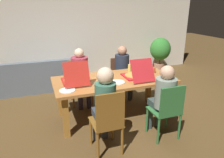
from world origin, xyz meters
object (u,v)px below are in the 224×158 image
(pizza_box_0, at_px, (136,75))
(plate_0, at_px, (117,82))
(person_0, at_px, (123,68))
(person_2, at_px, (163,95))
(drinking_glass_0, at_px, (106,77))
(chair_1, at_px, (80,78))
(pizza_box_1, at_px, (75,79))
(drinking_glass_2, at_px, (107,75))
(potted_plant, at_px, (160,51))
(drinking_glass_1, at_px, (129,68))
(person_1, at_px, (81,72))
(person_3, at_px, (104,102))
(chair_3, at_px, (108,121))
(dining_table, at_px, (114,84))
(chair_0, at_px, (120,75))
(drinking_glass_3, at_px, (154,70))
(plate_1, at_px, (67,90))
(couch, at_px, (44,78))
(chair_2, at_px, (168,109))

(pizza_box_0, bearing_deg, plate_0, -163.63)
(person_0, height_order, person_2, person_2)
(person_2, distance_m, drinking_glass_0, 1.06)
(chair_1, relative_size, plate_0, 3.48)
(pizza_box_1, relative_size, drinking_glass_2, 5.37)
(pizza_box_0, bearing_deg, potted_plant, 49.12)
(person_2, xyz_separation_m, plate_0, (-0.53, 0.63, 0.06))
(pizza_box_1, distance_m, drinking_glass_1, 1.20)
(person_1, xyz_separation_m, drinking_glass_1, (0.92, -0.43, 0.12))
(person_1, bearing_deg, drinking_glass_2, -61.71)
(chair_1, relative_size, drinking_glass_0, 6.63)
(person_3, bearing_deg, drinking_glass_0, 70.28)
(chair_3, xyz_separation_m, drinking_glass_0, (0.29, 0.97, 0.29))
(plate_0, bearing_deg, potted_plant, 45.05)
(dining_table, relative_size, chair_0, 2.50)
(chair_0, distance_m, drinking_glass_3, 1.01)
(drinking_glass_2, bearing_deg, pizza_box_1, -175.19)
(pizza_box_0, xyz_separation_m, drinking_glass_2, (-0.51, 0.19, -0.00))
(pizza_box_0, relative_size, plate_1, 2.40)
(dining_table, height_order, chair_1, chair_1)
(person_1, distance_m, drinking_glass_3, 1.50)
(chair_0, height_order, chair_1, chair_1)
(chair_0, distance_m, couch, 1.97)
(drinking_glass_2, distance_m, drinking_glass_3, 0.97)
(plate_0, xyz_separation_m, couch, (-1.15, 2.15, -0.49))
(drinking_glass_0, relative_size, drinking_glass_1, 0.99)
(potted_plant, bearing_deg, couch, -177.00)
(chair_0, height_order, pizza_box_0, pizza_box_0)
(chair_2, relative_size, pizza_box_0, 1.52)
(chair_0, bearing_deg, chair_2, -90.00)
(drinking_glass_3, bearing_deg, drinking_glass_2, 177.41)
(chair_3, distance_m, pizza_box_1, 1.12)
(drinking_glass_1, bearing_deg, pizza_box_1, -166.25)
(person_1, bearing_deg, person_0, 2.25)
(chair_3, distance_m, pizza_box_0, 1.29)
(couch, bearing_deg, chair_2, -60.08)
(drinking_glass_1, height_order, couch, drinking_glass_1)
(person_0, bearing_deg, chair_3, -118.32)
(person_0, height_order, pizza_box_1, person_0)
(chair_0, xyz_separation_m, chair_2, (0.00, -1.92, 0.04))
(person_3, xyz_separation_m, couch, (-0.71, 2.80, -0.47))
(dining_table, relative_size, chair_2, 2.34)
(chair_2, distance_m, couch, 3.38)
(person_0, distance_m, person_1, 0.98)
(person_0, bearing_deg, person_1, -177.75)
(dining_table, xyz_separation_m, plate_1, (-0.88, -0.28, 0.10))
(person_0, height_order, chair_2, person_0)
(drinking_glass_2, bearing_deg, person_1, 118.29)
(person_0, xyz_separation_m, plate_0, (-0.53, -1.01, 0.07))
(chair_3, xyz_separation_m, drinking_glass_1, (0.92, 1.34, 0.29))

